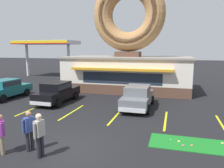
# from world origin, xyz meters

# --- Properties ---
(ground_plane) EXTENTS (160.00, 160.00, 0.00)m
(ground_plane) POSITION_xyz_m (0.00, 0.00, 0.00)
(ground_plane) COLOR black
(donut_shop_building) EXTENTS (12.30, 6.75, 10.96)m
(donut_shop_building) POSITION_xyz_m (-0.31, 13.94, 3.74)
(donut_shop_building) COLOR brown
(donut_shop_building) RESTS_ON ground
(putting_mat) EXTENTS (4.27, 1.57, 0.03)m
(putting_mat) POSITION_xyz_m (5.40, 1.93, 0.01)
(putting_mat) COLOR #197523
(putting_mat) RESTS_ON ground
(mini_donut_near_right) EXTENTS (0.13, 0.13, 0.04)m
(mini_donut_near_right) POSITION_xyz_m (5.04, 1.73, 0.05)
(mini_donut_near_right) COLOR #D17F47
(mini_donut_near_right) RESTS_ON putting_mat
(mini_donut_mid_left) EXTENTS (0.13, 0.13, 0.04)m
(mini_donut_mid_left) POSITION_xyz_m (4.69, 1.65, 0.05)
(mini_donut_mid_left) COLOR #D8667F
(mini_donut_mid_left) RESTS_ON putting_mat
(mini_donut_mid_centre) EXTENTS (0.13, 0.13, 0.04)m
(mini_donut_mid_centre) POSITION_xyz_m (4.53, 2.02, 0.05)
(mini_donut_mid_centre) COLOR #E5C666
(mini_donut_mid_centre) RESTS_ON putting_mat
(mini_donut_mid_right) EXTENTS (0.13, 0.13, 0.04)m
(mini_donut_mid_right) POSITION_xyz_m (6.35, 2.34, 0.05)
(mini_donut_mid_right) COLOR #E5C666
(mini_donut_mid_right) RESTS_ON putting_mat
(golf_ball) EXTENTS (0.04, 0.04, 0.04)m
(golf_ball) POSITION_xyz_m (4.17, 2.09, 0.05)
(golf_ball) COLOR white
(golf_ball) RESTS_ON putting_mat
(car_teal) EXTENTS (2.09, 4.61, 1.60)m
(car_teal) POSITION_xyz_m (-9.32, 7.26, 0.87)
(car_teal) COLOR #196066
(car_teal) RESTS_ON ground
(car_black) EXTENTS (2.06, 4.60, 1.60)m
(car_black) POSITION_xyz_m (-4.47, 7.15, 0.87)
(car_black) COLOR black
(car_black) RESTS_ON ground
(car_grey) EXTENTS (1.98, 4.56, 1.60)m
(car_grey) POSITION_xyz_m (1.81, 7.22, 0.87)
(car_grey) COLOR slate
(car_grey) RESTS_ON ground
(pedestrian_blue_sweater_man) EXTENTS (0.38, 0.55, 1.67)m
(pedestrian_blue_sweater_man) POSITION_xyz_m (-1.32, -0.49, 0.92)
(pedestrian_blue_sweater_man) COLOR #232328
(pedestrian_blue_sweater_man) RESTS_ON ground
(pedestrian_hooded_kid) EXTENTS (0.47, 0.43, 1.61)m
(pedestrian_hooded_kid) POSITION_xyz_m (-2.22, -1.01, 0.89)
(pedestrian_hooded_kid) COLOR #7F7056
(pedestrian_hooded_kid) RESTS_ON ground
(pedestrian_leather_jacket_man) EXTENTS (0.29, 0.59, 1.73)m
(pedestrian_leather_jacket_man) POSITION_xyz_m (-0.61, -0.84, 0.97)
(pedestrian_leather_jacket_man) COLOR #232328
(pedestrian_leather_jacket_man) RESTS_ON ground
(trash_bin) EXTENTS (0.57, 0.57, 0.97)m
(trash_bin) POSITION_xyz_m (-7.01, 10.76, 0.50)
(trash_bin) COLOR #51565B
(trash_bin) RESTS_ON ground
(gas_station_canopy) EXTENTS (9.00, 4.46, 5.30)m
(gas_station_canopy) POSITION_xyz_m (-14.03, 21.07, 4.86)
(gas_station_canopy) COLOR silver
(gas_station_canopy) RESTS_ON ground
(parking_stripe_far_left) EXTENTS (0.12, 3.60, 0.01)m
(parking_stripe_far_left) POSITION_xyz_m (-5.17, 5.00, 0.00)
(parking_stripe_far_left) COLOR yellow
(parking_stripe_far_left) RESTS_ON ground
(parking_stripe_left) EXTENTS (0.12, 3.60, 0.01)m
(parking_stripe_left) POSITION_xyz_m (-2.17, 5.00, 0.00)
(parking_stripe_left) COLOR yellow
(parking_stripe_left) RESTS_ON ground
(parking_stripe_mid_left) EXTENTS (0.12, 3.60, 0.01)m
(parking_stripe_mid_left) POSITION_xyz_m (0.83, 5.00, 0.00)
(parking_stripe_mid_left) COLOR yellow
(parking_stripe_mid_left) RESTS_ON ground
(parking_stripe_centre) EXTENTS (0.12, 3.60, 0.01)m
(parking_stripe_centre) POSITION_xyz_m (3.83, 5.00, 0.00)
(parking_stripe_centre) COLOR yellow
(parking_stripe_centre) RESTS_ON ground
(parking_stripe_mid_right) EXTENTS (0.12, 3.60, 0.01)m
(parking_stripe_mid_right) POSITION_xyz_m (6.83, 5.00, 0.00)
(parking_stripe_mid_right) COLOR yellow
(parking_stripe_mid_right) RESTS_ON ground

